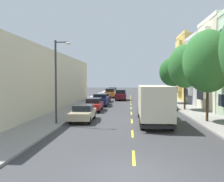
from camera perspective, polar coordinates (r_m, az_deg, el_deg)
ground_plane at (r=39.19m, az=4.52°, el=-2.73°), size 160.00×160.00×0.00m
sidewalk_left at (r=37.83m, az=-6.30°, el=-2.83°), size 3.20×120.00×0.14m
sidewalk_right at (r=37.91m, az=15.34°, el=-2.89°), size 3.20×120.00×0.14m
lane_centerline_dashes at (r=33.72m, az=4.56°, el=-3.59°), size 0.14×47.20×0.01m
townhouse_fifth_mustard at (r=45.71m, az=23.53°, el=4.97°), size 13.08×6.91×11.81m
apartment_block_opposite at (r=32.01m, az=-20.72°, el=2.20°), size 10.00×36.00×7.01m
street_tree_second at (r=21.81m, az=22.00°, el=6.60°), size 4.19×4.19×7.73m
street_tree_third at (r=29.79m, az=17.12°, el=5.71°), size 3.97×3.97×7.78m
street_tree_farthest at (r=37.89m, az=14.31°, el=4.44°), size 4.05×4.05×7.00m
street_lamp at (r=19.55m, az=-12.87°, el=3.66°), size 1.35×0.28×6.66m
delivery_box_truck at (r=20.21m, az=9.91°, el=-2.51°), size 2.45×8.09×3.18m
parked_suv_white at (r=57.16m, az=0.18°, el=-0.07°), size 2.04×4.84×1.93m
parked_sedan_silver at (r=47.09m, az=9.68°, el=-0.96°), size 1.86×4.52×1.43m
parked_sedan_champagne at (r=21.38m, az=-6.92°, el=-5.15°), size 1.87×4.53×1.43m
parked_pickup_charcoal at (r=31.69m, az=12.57°, el=-2.54°), size 2.10×5.34×1.73m
parked_sedan_black at (r=39.99m, az=-1.83°, el=-1.55°), size 1.83×4.51×1.43m
parked_pickup_navy at (r=34.06m, az=-2.71°, el=-2.13°), size 2.10×5.34×1.73m
parked_suv_sky at (r=55.95m, az=8.83°, el=-0.16°), size 1.97×4.81×1.93m
parked_suv_orange at (r=49.82m, az=-0.42°, el=-0.46°), size 2.05×4.84×1.93m
parked_wagon_red at (r=28.41m, az=-4.36°, el=-3.12°), size 1.88×4.72×1.50m
moving_burgundy_sedan at (r=43.48m, az=2.12°, el=-0.90°), size 1.95×4.80×1.93m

